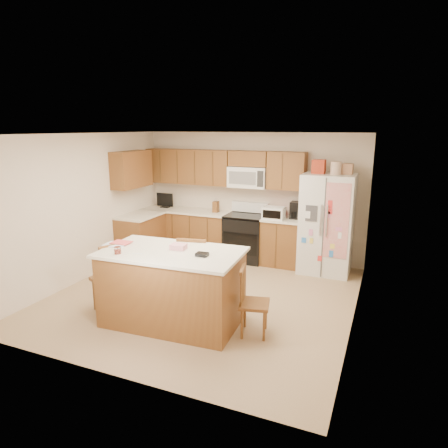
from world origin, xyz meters
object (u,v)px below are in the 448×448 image
at_px(stove, 246,237).
at_px(island, 172,287).
at_px(windsor_chair_right, 253,303).
at_px(windsor_chair_back, 195,272).
at_px(windsor_chair_left, 111,278).
at_px(refrigerator, 327,223).

distance_m(stove, island, 2.86).
bearing_deg(windsor_chair_right, windsor_chair_back, 154.11).
bearing_deg(windsor_chair_left, windsor_chair_back, 33.30).
xyz_separation_m(refrigerator, windsor_chair_left, (-2.58, -2.83, -0.43)).
distance_m(windsor_chair_left, windsor_chair_back, 1.21).
distance_m(stove, windsor_chair_back, 2.23).
bearing_deg(windsor_chair_left, windsor_chair_right, 3.73).
xyz_separation_m(stove, island, (-0.02, -2.86, 0.04)).
xyz_separation_m(stove, windsor_chair_back, (-0.00, -2.23, 0.02)).
distance_m(windsor_chair_back, windsor_chair_right, 1.21).
bearing_deg(refrigerator, windsor_chair_left, -132.38).
height_order(island, windsor_chair_back, island).
height_order(refrigerator, island, refrigerator).
distance_m(stove, windsor_chair_left, 3.07).
bearing_deg(windsor_chair_back, windsor_chair_right, -25.89).
xyz_separation_m(island, windsor_chair_right, (1.10, 0.10, -0.09)).
bearing_deg(windsor_chair_back, stove, 89.94).
distance_m(refrigerator, island, 3.24).
height_order(windsor_chair_left, windsor_chair_right, windsor_chair_left).
relative_size(stove, refrigerator, 0.55).
bearing_deg(windsor_chair_back, windsor_chair_left, -146.70).
height_order(refrigerator, windsor_chair_left, refrigerator).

